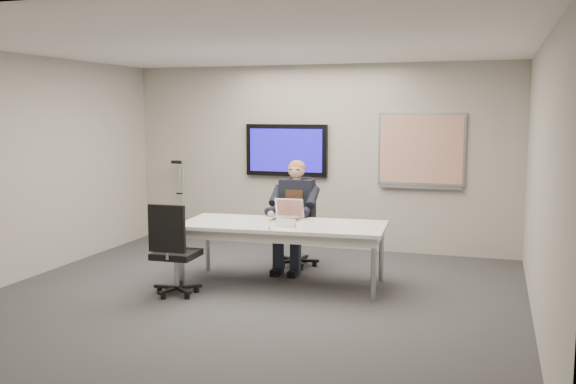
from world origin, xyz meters
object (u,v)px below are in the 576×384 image
(conference_table, at_px, (283,230))
(office_chair_far, at_px, (298,240))
(laptop, at_px, (287,215))
(seated_person, at_px, (293,226))
(office_chair_near, at_px, (175,267))

(conference_table, height_order, office_chair_far, office_chair_far)
(conference_table, xyz_separation_m, laptop, (-0.03, 0.24, 0.15))
(laptop, bearing_deg, conference_table, -84.66)
(seated_person, bearing_deg, conference_table, -84.44)
(conference_table, bearing_deg, seated_person, 94.29)
(office_chair_near, distance_m, seated_person, 1.83)
(laptop, bearing_deg, office_chair_far, 94.80)
(office_chair_near, xyz_separation_m, seated_person, (0.92, 1.57, 0.25))
(office_chair_far, bearing_deg, laptop, -92.89)
(seated_person, xyz_separation_m, laptop, (0.08, -0.48, 0.23))
(office_chair_far, height_order, seated_person, seated_person)
(office_chair_near, bearing_deg, office_chair_far, -118.59)
(office_chair_far, xyz_separation_m, seated_person, (0.01, -0.27, 0.24))
(office_chair_far, bearing_deg, office_chair_near, -125.80)
(office_chair_near, bearing_deg, conference_table, -142.95)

